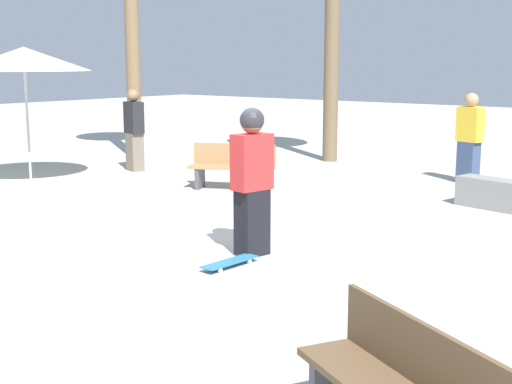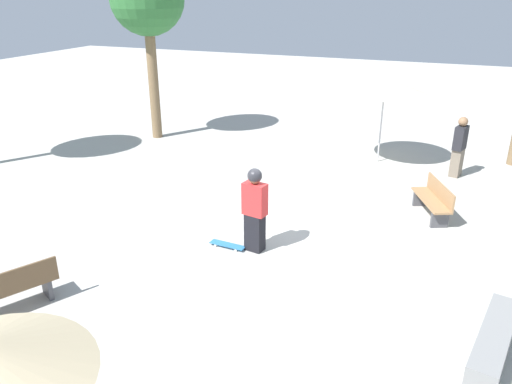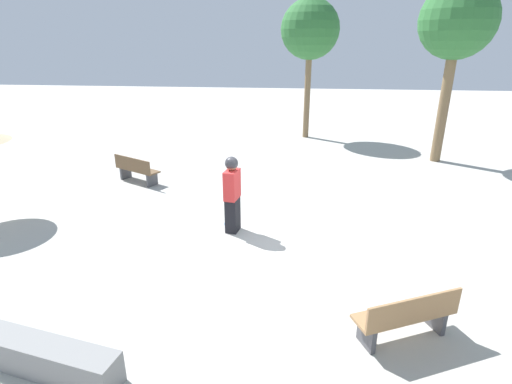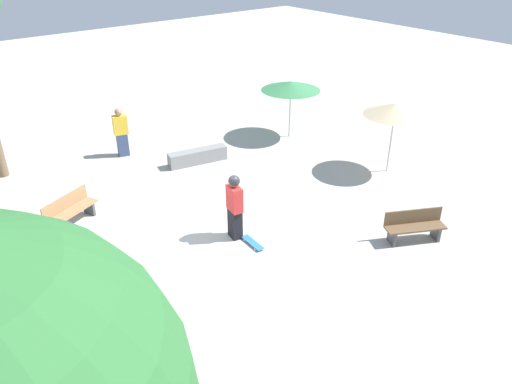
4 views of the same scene
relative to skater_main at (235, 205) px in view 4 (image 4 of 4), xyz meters
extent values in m
plane|color=#B2AFA8|center=(0.59, 0.86, -0.99)|extent=(60.00, 60.00, 0.00)
cube|color=black|center=(0.00, 0.00, -0.58)|extent=(0.42, 0.33, 0.83)
cube|color=red|center=(0.00, 0.00, 0.18)|extent=(0.53, 0.35, 0.69)
sphere|color=#8C6647|center=(0.00, 0.00, 0.66)|extent=(0.27, 0.27, 0.27)
sphere|color=#2D2D33|center=(0.00, 0.00, 0.69)|extent=(0.30, 0.30, 0.30)
cube|color=teal|center=(-0.58, -0.13, -0.93)|extent=(0.81, 0.25, 0.02)
cylinder|color=silver|center=(-0.84, -0.20, -0.96)|extent=(0.06, 0.03, 0.05)
cylinder|color=silver|center=(-0.83, -0.03, -0.96)|extent=(0.06, 0.03, 0.05)
cylinder|color=silver|center=(-0.34, -0.23, -0.96)|extent=(0.06, 0.03, 0.05)
cylinder|color=silver|center=(-0.33, -0.06, -0.96)|extent=(0.06, 0.03, 0.05)
cube|color=gray|center=(4.58, -1.77, -0.74)|extent=(0.83, 2.13, 0.49)
cube|color=#47474C|center=(-3.41, -4.11, -0.79)|extent=(0.39, 0.26, 0.40)
cube|color=#47474C|center=(-2.83, -3.01, -0.79)|extent=(0.39, 0.26, 0.40)
cube|color=brown|center=(-3.12, -3.56, -0.56)|extent=(1.13, 1.62, 0.05)
cube|color=brown|center=(-2.94, -3.65, -0.34)|extent=(0.78, 1.43, 0.40)
cube|color=#47474C|center=(3.58, 2.59, -0.79)|extent=(0.39, 0.24, 0.40)
cube|color=#47474C|center=(3.07, 3.73, -0.79)|extent=(0.39, 0.24, 0.40)
cube|color=#9E754C|center=(3.32, 3.16, -0.56)|extent=(1.06, 1.64, 0.05)
cube|color=#9E754C|center=(3.51, 3.24, -0.34)|extent=(0.69, 1.48, 0.40)
cylinder|color=#B7B7BC|center=(0.02, -6.43, 0.14)|extent=(0.05, 0.05, 2.25)
cone|color=#C6B289|center=(0.02, -6.43, 1.20)|extent=(2.02, 2.02, 0.40)
cylinder|color=#B7B7BC|center=(4.43, -5.94, 0.05)|extent=(0.05, 0.05, 2.09)
cone|color=#387F4C|center=(4.43, -5.94, 1.05)|extent=(2.25, 2.25, 0.34)
cube|color=#38476B|center=(6.81, -0.03, -0.58)|extent=(0.35, 0.43, 0.83)
cube|color=yellow|center=(6.81, -0.03, 0.18)|extent=(0.38, 0.54, 0.68)
sphere|color=tan|center=(6.81, -0.03, 0.65)|extent=(0.27, 0.27, 0.27)
camera|label=1|loc=(-6.74, -5.40, 1.40)|focal=50.00mm
camera|label=2|loc=(3.54, -8.70, 4.22)|focal=35.00mm
camera|label=3|loc=(8.49, 1.47, 3.32)|focal=28.00mm
camera|label=4|loc=(-9.11, 6.59, 6.47)|focal=35.00mm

